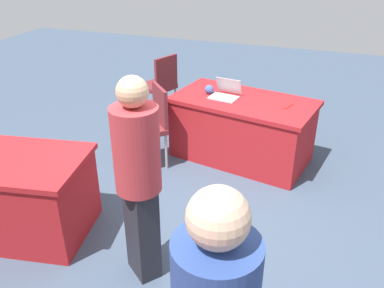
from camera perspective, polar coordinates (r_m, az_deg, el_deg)
The scene contains 9 objects.
ground_plane at distance 3.95m, azimuth -1.02°, elevation -11.53°, with size 14.40×14.40×0.00m, color #3D4C60.
table_foreground at distance 4.94m, azimuth 7.03°, elevation 2.12°, with size 1.77×1.18×0.77m.
table_mid_right at distance 4.05m, azimuth -24.01°, elevation -6.50°, with size 1.53×1.05×0.77m.
chair_tucked_right at distance 5.99m, azimuth -4.48°, elevation 8.57°, with size 0.57×0.57×0.96m.
chair_aisle at distance 4.73m, azimuth -5.88°, elevation 3.14°, with size 0.62×0.62×0.96m.
person_attendee_standing at distance 2.98m, azimuth -7.56°, elevation -4.20°, with size 0.48×0.48×1.67m.
laptop_silver at distance 4.83m, azimuth 4.68°, elevation 7.02°, with size 0.36×0.34×0.21m.
yarn_ball at distance 4.92m, azimuth 2.44°, elevation 7.67°, with size 0.11×0.11×0.11m, color #3F5999.
scissors_red at distance 4.68m, azimuth 13.32°, elevation 5.18°, with size 0.18×0.04×0.01m, color red.
Camera 1 is at (-1.09, 2.87, 2.49)m, focal length 38.02 mm.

